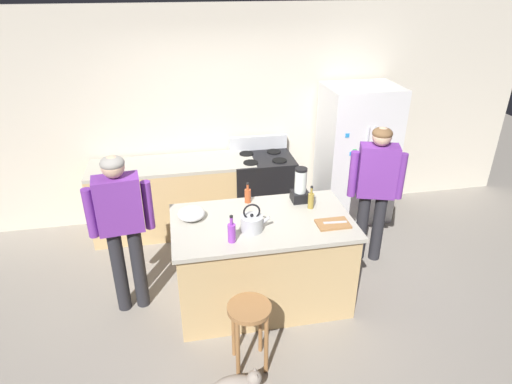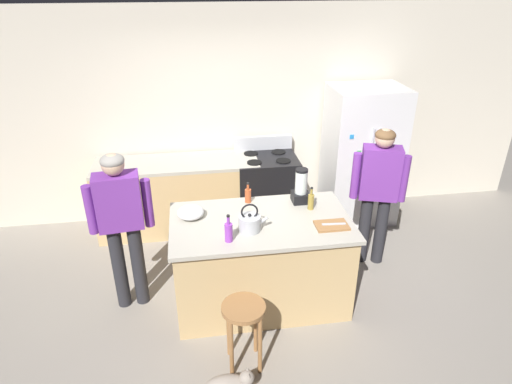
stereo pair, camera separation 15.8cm
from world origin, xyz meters
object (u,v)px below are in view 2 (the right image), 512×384
(stove_range, at_px, (266,190))
(tea_kettle, at_px, (250,223))
(bottle_vinegar, at_px, (311,201))
(mixing_bowl, at_px, (191,212))
(refrigerator, at_px, (362,156))
(person_by_sink_right, at_px, (378,185))
(person_by_island_left, at_px, (121,218))
(chef_knife, at_px, (334,224))
(kitchen_island, at_px, (261,261))
(bar_stool, at_px, (244,319))
(blender_appliance, at_px, (301,188))
(bottle_soda, at_px, (229,232))
(bottle_cooking_sauce, at_px, (248,195))
(cutting_board, at_px, (332,225))

(stove_range, bearing_deg, tea_kettle, -105.02)
(bottle_vinegar, bearing_deg, mixing_bowl, 179.56)
(tea_kettle, bearing_deg, bottle_vinegar, 24.90)
(refrigerator, xyz_separation_m, mixing_bowl, (-2.21, -1.34, 0.10))
(refrigerator, relative_size, person_by_sink_right, 1.11)
(person_by_island_left, distance_m, chef_knife, 1.95)
(kitchen_island, relative_size, mixing_bowl, 6.67)
(person_by_island_left, bearing_deg, refrigerator, 25.56)
(bar_stool, height_order, bottle_vinegar, bottle_vinegar)
(bar_stool, xyz_separation_m, mixing_bowl, (-0.38, 0.96, 0.49))
(blender_appliance, bearing_deg, bottle_vinegar, -69.37)
(person_by_sink_right, xyz_separation_m, bottle_soda, (-1.68, -0.77, 0.06))
(blender_appliance, distance_m, bottle_soda, 1.00)
(person_by_island_left, xyz_separation_m, bottle_cooking_sauce, (1.21, 0.25, 0.02))
(bottle_cooking_sauce, xyz_separation_m, bottle_vinegar, (0.59, -0.24, 0.01))
(bottle_soda, bearing_deg, bar_stool, -83.32)
(tea_kettle, bearing_deg, blender_appliance, 38.64)
(bar_stool, distance_m, chef_knife, 1.19)
(kitchen_island, bearing_deg, refrigerator, 43.77)
(blender_appliance, relative_size, cutting_board, 1.19)
(blender_appliance, distance_m, cutting_board, 0.56)
(person_by_sink_right, relative_size, bar_stool, 2.55)
(person_by_sink_right, relative_size, mixing_bowl, 6.28)
(kitchen_island, xyz_separation_m, cutting_board, (0.62, -0.20, 0.47))
(kitchen_island, bearing_deg, bar_stool, -108.67)
(refrigerator, xyz_separation_m, bar_stool, (-1.84, -2.30, -0.40))
(stove_range, relative_size, tea_kettle, 4.02)
(person_by_sink_right, bearing_deg, refrigerator, 78.36)
(bottle_vinegar, relative_size, bottle_soda, 0.92)
(bar_stool, bearing_deg, cutting_board, 33.85)
(stove_range, bearing_deg, blender_appliance, -83.78)
(bottle_vinegar, relative_size, tea_kettle, 0.86)
(refrigerator, height_order, bottle_cooking_sauce, refrigerator)
(bar_stool, relative_size, mixing_bowl, 2.46)
(bottle_cooking_sauce, xyz_separation_m, chef_knife, (0.71, -0.59, -0.06))
(stove_range, bearing_deg, bottle_cooking_sauce, -108.99)
(stove_range, height_order, chef_knife, stove_range)
(bar_stool, bearing_deg, kitchen_island, 71.33)
(bottle_soda, relative_size, tea_kettle, 0.93)
(kitchen_island, relative_size, cutting_board, 5.65)
(mixing_bowl, bearing_deg, refrigerator, 31.25)
(bottle_vinegar, bearing_deg, person_by_sink_right, 21.33)
(bottle_soda, xyz_separation_m, chef_knife, (0.97, 0.10, -0.07))
(person_by_sink_right, distance_m, blender_appliance, 0.92)
(blender_appliance, relative_size, bottle_cooking_sauce, 1.66)
(stove_range, distance_m, blender_appliance, 1.36)
(refrigerator, relative_size, tea_kettle, 6.43)
(person_by_sink_right, distance_m, bottle_soda, 1.85)
(blender_appliance, bearing_deg, mixing_bowl, -171.90)
(person_by_sink_right, bearing_deg, cutting_board, -137.23)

